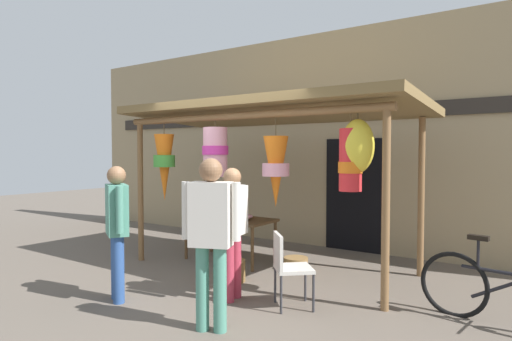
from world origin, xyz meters
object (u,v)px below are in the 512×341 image
display_table (230,222)px  wicker_basket_spare (296,263)px  shopper_by_bananas (232,223)px  vendor_in_orange (117,222)px  wicker_basket_by_table (230,270)px  customer_foreground (211,229)px  flower_heap_on_table (233,216)px  folding_chair (287,263)px  parked_bicycle (508,294)px

display_table → wicker_basket_spare: bearing=5.9°
display_table → shopper_by_bananas: 1.88m
vendor_in_orange → wicker_basket_by_table: bearing=65.4°
wicker_basket_spare → customer_foreground: (0.38, -2.41, 0.91)m
wicker_basket_spare → shopper_by_bananas: 1.78m
display_table → flower_heap_on_table: size_ratio=1.97×
wicker_basket_spare → customer_foreground: size_ratio=0.21×
vendor_in_orange → customer_foreground: bearing=-1.7°
display_table → folding_chair: (1.83, -1.32, -0.13)m
wicker_basket_spare → folding_chair: bearing=-64.7°
vendor_in_orange → shopper_by_bananas: (1.09, 0.79, -0.01)m
folding_chair → flower_heap_on_table: bearing=143.9°
flower_heap_on_table → shopper_by_bananas: size_ratio=0.46×
wicker_basket_by_table → parked_bicycle: 3.26m
folding_chair → vendor_in_orange: 2.04m
shopper_by_bananas → vendor_in_orange: bearing=-144.0°
flower_heap_on_table → shopper_by_bananas: (1.05, -1.39, 0.17)m
display_table → parked_bicycle: 3.99m
customer_foreground → shopper_by_bananas: size_ratio=1.08×
customer_foreground → flower_heap_on_table: bearing=122.7°
flower_heap_on_table → customer_foreground: (1.43, -2.23, 0.26)m
folding_chair → vendor_in_orange: vendor_in_orange is taller
wicker_basket_by_table → customer_foreground: (0.85, -1.41, 0.86)m
wicker_basket_spare → customer_foreground: customer_foreground is taller
flower_heap_on_table → wicker_basket_by_table: (0.58, -0.82, -0.60)m
folding_chair → wicker_basket_by_table: bearing=159.1°
flower_heap_on_table → shopper_by_bananas: shopper_by_bananas is taller
folding_chair → customer_foreground: (-0.29, -0.97, 0.50)m
folding_chair → vendor_in_orange: (-1.77, -0.93, 0.43)m
wicker_basket_by_table → shopper_by_bananas: shopper_by_bananas is taller
vendor_in_orange → shopper_by_bananas: size_ratio=1.01×
flower_heap_on_table → customer_foreground: customer_foreground is taller
flower_heap_on_table → folding_chair: 2.15m
display_table → flower_heap_on_table: (0.10, -0.06, 0.12)m
wicker_basket_by_table → shopper_by_bananas: (0.47, -0.57, 0.78)m
parked_bicycle → customer_foreground: customer_foreground is taller
display_table → shopper_by_bananas: (1.16, -1.45, 0.29)m
wicker_basket_spare → vendor_in_orange: 2.74m
folding_chair → wicker_basket_spare: bearing=115.3°
display_table → customer_foreground: size_ratio=0.84×
parked_bicycle → customer_foreground: bearing=-144.7°
vendor_in_orange → customer_foreground: size_ratio=0.94×
folding_chair → customer_foreground: bearing=-106.9°
display_table → wicker_basket_spare: (1.15, 0.12, -0.54)m
wicker_basket_spare → flower_heap_on_table: bearing=-170.2°
folding_chair → wicker_basket_by_table: 1.27m
parked_bicycle → vendor_in_orange: 4.25m
folding_chair → wicker_basket_by_table: folding_chair is taller
display_table → wicker_basket_spare: display_table is taller
parked_bicycle → vendor_in_orange: size_ratio=1.09×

